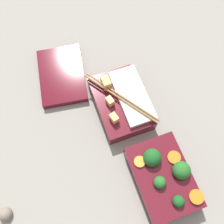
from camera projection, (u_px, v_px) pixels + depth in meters
ground_plane at (146, 138)px, 0.66m from camera, size 3.00×3.00×0.00m
bento_tray_vegetable at (164, 176)px, 0.60m from camera, size 0.18×0.13×0.07m
bento_tray_rice at (122, 102)px, 0.67m from camera, size 0.19×0.13×0.07m
bento_lid at (62, 75)px, 0.72m from camera, size 0.19×0.14×0.02m
pebble_1 at (5, 214)px, 0.58m from camera, size 0.03×0.03×0.03m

